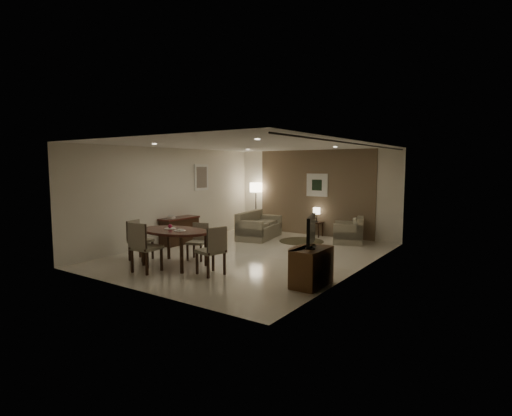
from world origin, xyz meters
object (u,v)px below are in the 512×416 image
Objects in this scene: chair_right at (211,250)px; sofa at (259,225)px; tv_cabinet at (312,267)px; console_desk at (180,231)px; chair_near at (147,247)px; floor_lamp at (256,207)px; chair_left at (141,240)px; chair_far at (197,242)px; dining_table at (175,248)px; side_table at (316,229)px; armchair at (349,230)px.

sofa is at bearing -144.96° from chair_right.
chair_right is (-2.04, -0.46, 0.15)m from tv_cabinet.
console_desk is 1.15× the size of chair_near.
chair_near is 5.92m from floor_lamp.
chair_far is at bearing -67.36° from chair_left.
chair_left is (0.66, -1.91, 0.09)m from console_desk.
console_desk is 2.54m from dining_table.
chair_far is 3.23m from sofa.
chair_near is 2.28× the size of side_table.
dining_table reaches higher than tv_cabinet.
chair_far reaches higher than tv_cabinet.
sofa is 2.01× the size of armchair.
chair_right reaches higher than console_desk.
side_table is (-1.23, 0.46, -0.15)m from armchair.
chair_left is at bearing -111.45° from side_table.
chair_right reaches higher than armchair.
chair_left is at bearing -163.20° from chair_far.
sofa reaches higher than tv_cabinet.
console_desk is at bearing -97.06° from floor_lamp.
chair_near reaches higher than sofa.
tv_cabinet is 5.24m from side_table.
tv_cabinet is 5.00m from sofa.
side_table is at bearing 50.39° from console_desk.
chair_far is 4.52m from side_table.
tv_cabinet is 3.18m from dining_table.
chair_far is 4.63m from floor_lamp.
chair_right reaches higher than dining_table.
chair_near is 5.90m from side_table.
console_desk is at bearing -61.56° from chair_near.
chair_near is 0.61× the size of sofa.
floor_lamp reaches higher than chair_near.
chair_far is at bearing -72.92° from floor_lamp.
chair_left is 4.01m from sofa.
side_table is (0.93, 4.42, -0.20)m from chair_far.
chair_near is at bearing -78.19° from floor_lamp.
chair_left is at bearing -53.35° from armchair.
side_table is at bearing 114.85° from tv_cabinet.
chair_left is at bearing -174.45° from tv_cabinet.
chair_far is 0.52× the size of floor_lamp.
side_table is at bearing -33.02° from chair_left.
floor_lamp reaches higher than chair_far.
chair_right reaches higher than tv_cabinet.
armchair is (3.92, 2.79, 0.00)m from console_desk.
dining_table is (-3.16, -0.36, 0.05)m from tv_cabinet.
side_table is 0.28× the size of floor_lamp.
floor_lamp is (-0.26, 5.15, 0.35)m from chair_left.
chair_left is (-1.09, -0.74, 0.04)m from chair_far.
chair_left is 5.17m from floor_lamp.
chair_far is (1.76, -1.17, 0.05)m from console_desk.
chair_left is 5.55m from side_table.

